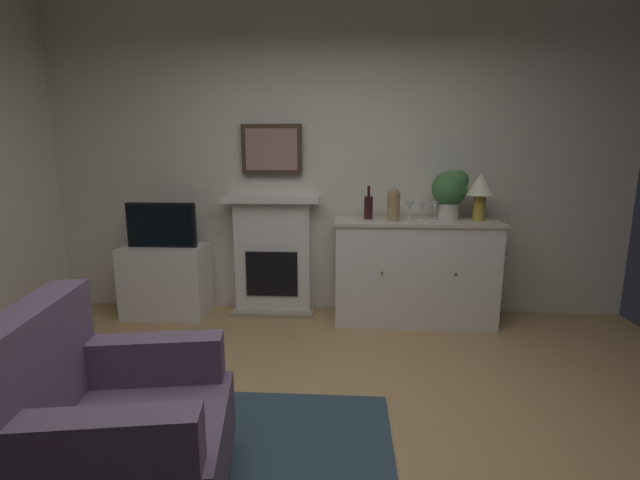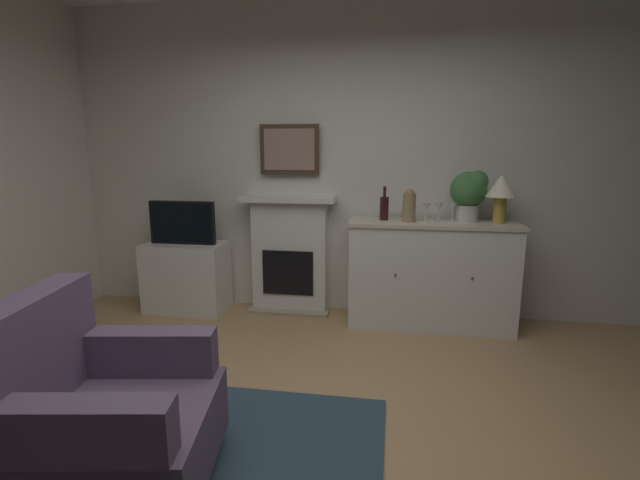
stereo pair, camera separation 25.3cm
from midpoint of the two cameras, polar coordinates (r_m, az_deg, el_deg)
The scene contains 15 objects.
ground_plane at distance 2.52m, azimuth 1.45°, elevation -26.86°, with size 5.40×4.43×0.10m, color tan.
wall_rear at distance 4.16m, azimuth 5.75°, elevation 10.05°, with size 5.40×0.06×2.84m, color silver.
fireplace_unit at distance 4.21m, azimuth -2.18°, elevation -1.86°, with size 0.87×0.30×1.10m.
framed_picture at distance 4.15m, azimuth -2.16°, elevation 11.50°, with size 0.55×0.04×0.45m.
sideboard_cabinet at distance 4.01m, azimuth 15.75°, elevation -4.24°, with size 1.41×0.49×0.92m.
table_lamp at distance 3.98m, azimuth 23.90°, elevation 5.93°, with size 0.26×0.26×0.40m.
wine_bottle at distance 3.91m, azimuth 10.07°, elevation 4.10°, with size 0.08×0.08×0.29m.
wine_glass_left at distance 3.84m, azimuth 15.26°, elevation 3.98°, with size 0.07×0.07×0.16m.
wine_glass_center at distance 3.90m, azimuth 16.81°, elevation 3.99°, with size 0.07×0.07×0.16m.
wine_glass_right at distance 3.91m, azimuth 18.43°, elevation 3.90°, with size 0.07×0.07×0.16m.
vase_decorative at distance 3.83m, azimuth 13.22°, elevation 4.31°, with size 0.11×0.11×0.28m.
tv_cabinet at distance 4.42m, azimuth -15.13°, elevation -4.59°, with size 0.75×0.42×0.66m.
tv_set at distance 4.28m, azimuth -15.61°, elevation 2.14°, with size 0.62×0.07×0.40m.
potted_plant_small at distance 3.98m, azimuth 20.35°, elevation 5.86°, with size 0.30×0.30×0.43m.
armchair at distance 2.22m, azimuth -23.18°, elevation -20.09°, with size 0.92×0.89×0.92m.
Camera 2 is at (0.39, -1.95, 1.51)m, focal length 25.01 mm.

